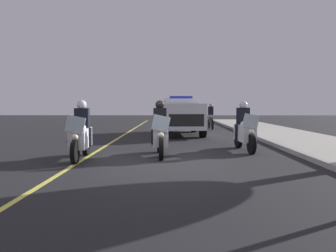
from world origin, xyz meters
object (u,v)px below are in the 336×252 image
Objects in this scene: police_suv at (181,115)px; cyclist_background at (211,116)px; police_motorcycle_lead_left at (81,135)px; police_motorcycle_trailing at (244,130)px; police_motorcycle_lead_right at (160,133)px.

cyclist_background is (-3.88, 2.05, -0.22)m from police_suv.
police_motorcycle_lead_left is 1.00× the size of police_motorcycle_trailing.
police_motorcycle_lead_right is 3.07m from police_motorcycle_trailing.
police_motorcycle_lead_right is 11.32m from cyclist_background.
police_suv is at bearing 173.31° from police_motorcycle_lead_right.
police_motorcycle_lead_left is at bearing -24.03° from cyclist_background.
police_motorcycle_lead_right is (-0.60, 2.27, 0.00)m from police_motorcycle_lead_left.
police_motorcycle_lead_left is 1.22× the size of cyclist_background.
police_motorcycle_trailing is at bearing 108.81° from police_motorcycle_lead_left.
police_motorcycle_lead_right is at bearing -68.11° from police_motorcycle_trailing.
police_motorcycle_lead_left is 1.00× the size of police_motorcycle_lead_right.
police_motorcycle_trailing is 6.27m from police_suv.
police_motorcycle_lead_left and police_motorcycle_trailing have the same top height.
cyclist_background is at bearing 152.21° from police_suv.
police_motorcycle_trailing is 9.81m from cyclist_background.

